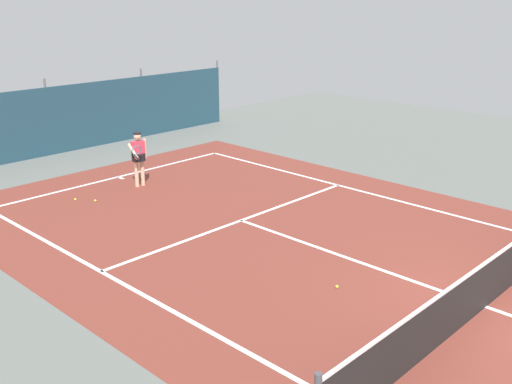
{
  "coord_description": "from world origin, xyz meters",
  "views": [
    {
      "loc": [
        -10.08,
        -3.81,
        5.52
      ],
      "look_at": [
        -0.01,
        5.86,
        0.9
      ],
      "focal_mm": 42.37,
      "sensor_mm": 36.0,
      "label": 1
    }
  ],
  "objects_px": {
    "tennis_ball_midcourt": "(95,201)",
    "tennis_ball_by_sideline": "(337,287)",
    "tennis_player": "(138,155)",
    "tennis_ball_near_player": "(75,199)",
    "tennis_net": "(488,282)"
  },
  "relations": [
    {
      "from": "tennis_ball_midcourt",
      "to": "tennis_net",
      "type": "bearing_deg",
      "value": -80.31
    },
    {
      "from": "tennis_player",
      "to": "tennis_ball_near_player",
      "type": "relative_size",
      "value": 24.85
    },
    {
      "from": "tennis_net",
      "to": "tennis_ball_midcourt",
      "type": "xyz_separation_m",
      "value": [
        -1.77,
        10.37,
        -0.48
      ]
    },
    {
      "from": "tennis_ball_midcourt",
      "to": "tennis_ball_by_sideline",
      "type": "distance_m",
      "value": 7.95
    },
    {
      "from": "tennis_net",
      "to": "tennis_player",
      "type": "relative_size",
      "value": 6.17
    },
    {
      "from": "tennis_ball_near_player",
      "to": "tennis_player",
      "type": "bearing_deg",
      "value": -6.06
    },
    {
      "from": "tennis_player",
      "to": "tennis_ball_midcourt",
      "type": "distance_m",
      "value": 1.98
    },
    {
      "from": "tennis_player",
      "to": "tennis_ball_midcourt",
      "type": "height_order",
      "value": "tennis_player"
    },
    {
      "from": "tennis_ball_near_player",
      "to": "tennis_ball_midcourt",
      "type": "xyz_separation_m",
      "value": [
        0.33,
        -0.5,
        0.0
      ]
    },
    {
      "from": "tennis_ball_near_player",
      "to": "tennis_ball_by_sideline",
      "type": "height_order",
      "value": "same"
    },
    {
      "from": "tennis_ball_near_player",
      "to": "tennis_ball_by_sideline",
      "type": "xyz_separation_m",
      "value": [
        0.81,
        -8.43,
        0.0
      ]
    },
    {
      "from": "tennis_player",
      "to": "tennis_net",
      "type": "bearing_deg",
      "value": 96.95
    },
    {
      "from": "tennis_ball_by_sideline",
      "to": "tennis_player",
      "type": "bearing_deg",
      "value": 81.41
    },
    {
      "from": "tennis_player",
      "to": "tennis_ball_midcourt",
      "type": "xyz_separation_m",
      "value": [
        -1.72,
        -0.28,
        -0.93
      ]
    },
    {
      "from": "tennis_ball_midcourt",
      "to": "tennis_ball_by_sideline",
      "type": "relative_size",
      "value": 1.0
    }
  ]
}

